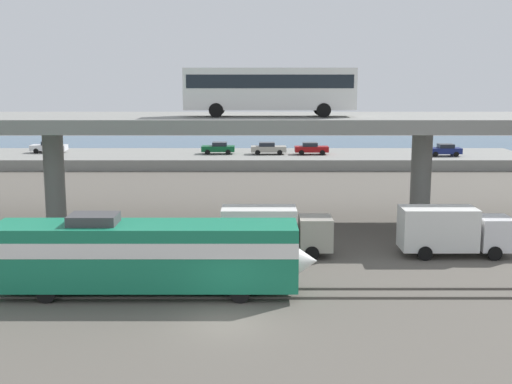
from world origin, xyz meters
name	(u,v)px	position (x,y,z in m)	size (l,w,h in m)	color
ground_plane	(226,323)	(0.00, 0.00, 0.00)	(260.00, 260.00, 0.00)	#565149
rail_strip_near	(229,298)	(0.00, 3.28, 0.06)	(110.00, 0.12, 0.12)	#59544C
rail_strip_far	(230,289)	(0.00, 4.72, 0.06)	(110.00, 0.12, 0.12)	#59544C
train_locomotive	(162,253)	(-3.43, 4.00, 2.19)	(16.29, 3.04, 4.18)	#197A56
highway_overpass	(238,126)	(0.00, 20.00, 7.44)	(96.00, 10.58, 8.18)	gray
transit_bus_on_overpass	(270,87)	(2.30, 18.70, 10.24)	(12.00, 2.68, 3.40)	silver
service_truck_west	(273,230)	(2.42, 11.40, 1.64)	(6.80, 2.46, 3.04)	#9E998C
service_truck_east	(452,230)	(13.48, 11.40, 1.64)	(6.80, 2.46, 3.04)	silver
pier_parking_lot	(246,159)	(0.00, 55.00, 0.66)	(70.52, 13.34, 1.32)	gray
parked_car_0	(219,148)	(-3.39, 54.83, 2.09)	(4.16, 2.00, 1.50)	#0C4C26
parked_car_1	(445,150)	(24.58, 52.53, 2.09)	(4.08, 2.00, 1.50)	navy
parked_car_2	(269,148)	(2.90, 54.44, 2.09)	(4.43, 1.97, 1.50)	#9E998C
parked_car_3	(50,147)	(-25.24, 56.09, 2.09)	(4.50, 1.91, 1.50)	silver
parked_car_4	(311,148)	(8.31, 54.29, 2.09)	(4.21, 1.88, 1.50)	maroon
harbor_water	(248,145)	(0.00, 78.00, 0.00)	(140.00, 36.00, 0.01)	#385B7A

